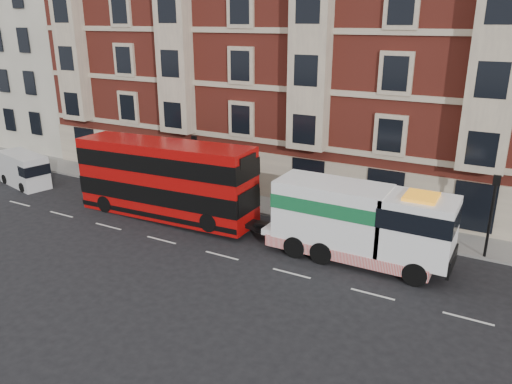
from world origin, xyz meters
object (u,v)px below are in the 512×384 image
Objects in this scene: double_decker_bus at (165,178)px; pedestrian at (173,182)px; tow_truck at (356,222)px; box_van at (24,170)px.

pedestrian is at bearing 121.61° from double_decker_bus.
box_van is (-25.24, -0.04, -0.90)m from tow_truck.
box_van is at bearing -138.51° from pedestrian.
double_decker_bus is at bearing -180.00° from tow_truck.
box_van is 11.66m from pedestrian.
tow_truck is 25.26m from box_van.
tow_truck is 14.46m from pedestrian.
double_decker_bus reaches higher than pedestrian.
double_decker_bus reaches higher than tow_truck.
double_decker_bus is 12.07m from tow_truck.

